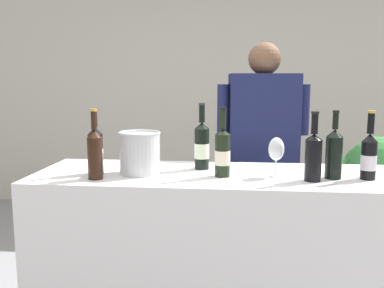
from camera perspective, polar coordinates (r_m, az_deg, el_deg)
wall_back at (r=4.67m, az=4.84°, el=8.32°), size 8.00×0.10×2.80m
counter at (r=2.27m, az=3.30°, el=-15.86°), size 1.86×0.63×0.95m
wine_bottle_0 at (r=2.14m, az=-13.12°, el=-0.94°), size 0.08×0.08×0.32m
wine_bottle_1 at (r=2.15m, az=23.15°, el=-1.47°), size 0.07×0.07×0.33m
wine_bottle_2 at (r=2.03m, az=4.22°, el=-1.09°), size 0.08×0.08×0.34m
wine_bottle_3 at (r=2.03m, az=-13.21°, el=-1.15°), size 0.07×0.07×0.34m
wine_bottle_4 at (r=2.21m, az=1.36°, el=-0.19°), size 0.08×0.08×0.35m
wine_bottle_5 at (r=2.10m, az=18.94°, el=-1.11°), size 0.08×0.08×0.33m
wine_bottle_6 at (r=2.02m, az=16.35°, el=-1.46°), size 0.08×0.08×0.33m
wine_glass at (r=2.06m, az=11.51°, el=-0.85°), size 0.08×0.08×0.20m
ice_bucket at (r=2.11m, az=-7.19°, el=-1.17°), size 0.21×0.21×0.22m
person_server at (r=2.81m, az=9.56°, el=-3.97°), size 0.60×0.28×1.67m
potted_shrub at (r=3.24m, az=23.27°, el=-5.22°), size 0.54×0.60×1.04m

